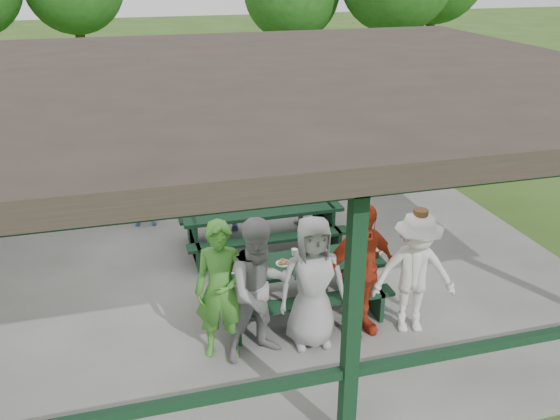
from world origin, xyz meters
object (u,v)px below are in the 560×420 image
object	(u,v)px
contestant_red	(360,271)
spectator_lblue	(224,194)
contestant_grey_left	(261,290)
spectator_grey	(305,184)
contestant_white_fedora	(415,273)
pickup_truck	(326,106)
contestant_green	(221,291)
spectator_blue	(141,184)
picnic_table_near	(298,279)
farm_trailer	(92,123)
picnic_table_far	(262,223)
contestant_grey_mid	(313,282)

from	to	relation	value
contestant_red	spectator_lblue	distance (m)	3.84
contestant_grey_left	spectator_grey	bearing A→B (deg)	52.67
contestant_white_fedora	spectator_lblue	xyz separation A→B (m)	(-1.84, 3.80, -0.15)
spectator_lblue	pickup_truck	size ratio (longest dim) A/B	0.25
contestant_green	spectator_grey	size ratio (longest dim) A/B	1.16
spectator_blue	contestant_grey_left	bearing A→B (deg)	112.89
contestant_grey_left	spectator_blue	bearing A→B (deg)	93.23
picnic_table_near	contestant_white_fedora	size ratio (longest dim) A/B	1.34
picnic_table_near	spectator_grey	size ratio (longest dim) A/B	1.49
pickup_truck	farm_trailer	xyz separation A→B (m)	(-6.51, 0.72, -0.21)
pickup_truck	farm_trailer	world-z (taller)	pickup_truck
contestant_green	spectator_lblue	world-z (taller)	contestant_green
pickup_truck	contestant_grey_left	bearing A→B (deg)	144.90
picnic_table_near	contestant_green	xyz separation A→B (m)	(-1.23, -0.77, 0.46)
contestant_red	spectator_blue	world-z (taller)	contestant_red
contestant_green	picnic_table_far	bearing A→B (deg)	84.00
picnic_table_near	pickup_truck	size ratio (longest dim) A/B	0.41
picnic_table_near	spectator_lblue	xyz separation A→B (m)	(-0.52, 2.89, 0.25)
contestant_red	spectator_grey	size ratio (longest dim) A/B	1.18
contestant_red	contestant_green	bearing A→B (deg)	165.63
contestant_grey_left	contestant_red	size ratio (longest dim) A/B	1.00
contestant_white_fedora	pickup_truck	bearing A→B (deg)	91.08
contestant_red	contestant_grey_left	bearing A→B (deg)	171.47
contestant_white_fedora	pickup_truck	size ratio (longest dim) A/B	0.30
picnic_table_far	spectator_grey	distance (m)	1.32
contestant_red	farm_trailer	size ratio (longest dim) A/B	0.54
picnic_table_near	contestant_grey_mid	size ratio (longest dim) A/B	1.33
picnic_table_far	contestant_green	size ratio (longest dim) A/B	1.48
contestant_grey_mid	pickup_truck	bearing A→B (deg)	74.15
contestant_grey_left	farm_trailer	xyz separation A→B (m)	(-2.19, 10.47, -0.44)
contestant_red	spectator_grey	distance (m)	3.57
contestant_red	pickup_truck	world-z (taller)	contestant_red
contestant_grey_mid	spectator_grey	bearing A→B (deg)	78.24
spectator_blue	spectator_grey	xyz separation A→B (m)	(2.94, -0.75, -0.03)
contestant_grey_left	contestant_red	bearing A→B (deg)	-6.33
contestant_grey_mid	contestant_red	bearing A→B (deg)	9.27
picnic_table_far	contestant_grey_mid	world-z (taller)	contestant_grey_mid
picnic_table_far	pickup_truck	distance (m)	7.73
contestant_white_fedora	spectator_lblue	world-z (taller)	contestant_white_fedora
contestant_green	contestant_white_fedora	world-z (taller)	contestant_green
picnic_table_far	contestant_green	bearing A→B (deg)	-113.36
picnic_table_far	contestant_red	bearing A→B (deg)	-77.22
contestant_grey_left	spectator_lblue	world-z (taller)	contestant_grey_left
contestant_grey_left	contestant_red	world-z (taller)	contestant_grey_left
contestant_white_fedora	pickup_truck	world-z (taller)	contestant_white_fedora
farm_trailer	contestant_white_fedora	bearing A→B (deg)	-71.38
contestant_green	contestant_grey_mid	size ratio (longest dim) A/B	1.03
picnic_table_near	pickup_truck	distance (m)	9.53
contestant_red	spectator_blue	bearing A→B (deg)	106.73
picnic_table_far	contestant_white_fedora	bearing A→B (deg)	-65.08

